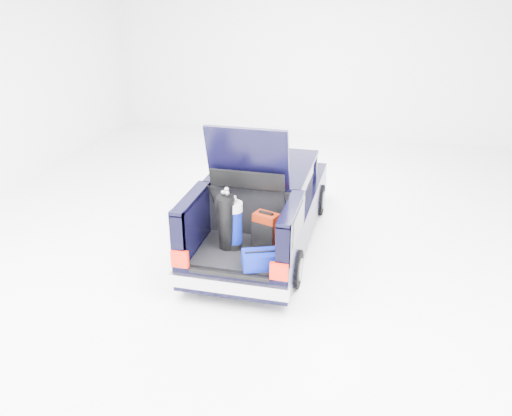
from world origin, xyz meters
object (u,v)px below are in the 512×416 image
(red_suitcase, at_px, (266,231))
(blue_golf_bag, at_px, (234,225))
(blue_duffel, at_px, (260,260))
(car, at_px, (264,206))
(black_golf_bag, at_px, (226,222))

(red_suitcase, relative_size, blue_golf_bag, 0.70)
(red_suitcase, height_order, blue_duffel, red_suitcase)
(car, distance_m, blue_duffel, 2.05)
(red_suitcase, bearing_deg, blue_golf_bag, -147.87)
(blue_golf_bag, distance_m, blue_duffel, 0.76)
(car, distance_m, blue_golf_bag, 1.56)
(red_suitcase, height_order, black_golf_bag, black_golf_bag)
(black_golf_bag, height_order, blue_golf_bag, black_golf_bag)
(car, height_order, black_golf_bag, car)
(black_golf_bag, bearing_deg, blue_duffel, -32.17)
(red_suitcase, distance_m, black_golf_bag, 0.63)
(black_golf_bag, bearing_deg, car, 84.11)
(blue_golf_bag, bearing_deg, red_suitcase, -4.44)
(blue_golf_bag, xyz_separation_m, blue_duffel, (0.52, -0.49, -0.27))
(red_suitcase, relative_size, blue_duffel, 1.03)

